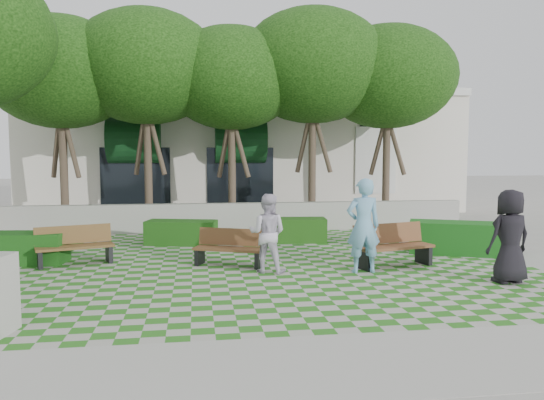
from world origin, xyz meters
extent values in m
plane|color=gray|center=(0.00, 0.00, 0.00)|extent=(90.00, 90.00, 0.00)
plane|color=#2B721E|center=(0.00, 1.00, 0.01)|extent=(12.00, 12.00, 0.00)
cube|color=#9E9B93|center=(0.00, -4.70, 0.01)|extent=(16.00, 2.00, 0.01)
cube|color=#9E9B93|center=(0.00, 6.20, 0.45)|extent=(15.00, 0.36, 0.90)
cube|color=brown|center=(3.04, 0.37, 0.44)|extent=(1.84, 0.98, 0.06)
cube|color=brown|center=(2.97, 0.61, 0.71)|extent=(1.74, 0.57, 0.44)
cube|color=black|center=(2.28, 0.17, 0.22)|extent=(0.22, 0.50, 0.43)
cube|color=black|center=(3.80, 0.57, 0.22)|extent=(0.22, 0.50, 0.43)
cube|color=#52341C|center=(-0.54, 0.94, 0.39)|extent=(1.60, 1.03, 0.05)
cube|color=#52341C|center=(-0.45, 1.15, 0.62)|extent=(1.47, 0.69, 0.39)
cube|color=black|center=(-1.17, 1.20, 0.19)|extent=(0.24, 0.43, 0.38)
cube|color=black|center=(0.10, 0.68, 0.19)|extent=(0.24, 0.43, 0.38)
cube|color=brown|center=(-3.90, 1.56, 0.41)|extent=(1.71, 1.01, 0.05)
cube|color=brown|center=(-3.98, 1.78, 0.65)|extent=(1.58, 0.65, 0.41)
cube|color=black|center=(-4.58, 1.32, 0.20)|extent=(0.24, 0.46, 0.40)
cube|color=black|center=(-3.21, 1.80, 0.20)|extent=(0.24, 0.46, 0.40)
cube|color=#144E16|center=(5.12, 1.63, 0.39)|extent=(2.41, 1.74, 0.78)
cube|color=#194412|center=(1.40, 3.91, 0.33)|extent=(1.97, 0.93, 0.67)
cube|color=#184512|center=(-1.64, 3.92, 0.33)|extent=(2.00, 1.20, 0.66)
cube|color=#144512|center=(-5.17, 1.91, 0.35)|extent=(2.08, 1.02, 0.70)
imported|color=#72ACD0|center=(2.18, -0.07, 0.98)|extent=(0.72, 0.47, 1.96)
imported|color=black|center=(4.66, -1.32, 0.90)|extent=(0.95, 0.70, 1.79)
imported|color=silver|center=(0.22, 0.25, 0.82)|extent=(0.97, 0.87, 1.64)
cylinder|color=#47382B|center=(-5.50, 7.60, 1.82)|extent=(0.26, 0.26, 3.64)
ellipsoid|color=#1E4C11|center=(-5.50, 7.60, 5.07)|extent=(4.80, 4.80, 3.60)
cylinder|color=#47382B|center=(-2.80, 7.60, 1.90)|extent=(0.26, 0.26, 3.81)
ellipsoid|color=#1E4C11|center=(-2.80, 7.60, 5.30)|extent=(5.00, 5.00, 3.75)
cylinder|color=#47382B|center=(0.00, 7.60, 1.79)|extent=(0.26, 0.26, 3.58)
ellipsoid|color=#1E4C11|center=(0.00, 7.60, 4.99)|extent=(4.60, 4.60, 3.45)
cylinder|color=#47382B|center=(2.80, 7.60, 1.96)|extent=(0.26, 0.26, 3.92)
ellipsoid|color=#1E4C11|center=(2.80, 7.60, 5.46)|extent=(5.20, 5.20, 3.90)
cylinder|color=#47382B|center=(5.50, 7.60, 1.85)|extent=(0.26, 0.26, 3.70)
ellipsoid|color=#1E4C11|center=(5.50, 7.60, 5.15)|extent=(4.80, 4.80, 3.60)
cube|color=silver|center=(1.00, 14.20, 2.50)|extent=(18.00, 8.00, 5.00)
cube|color=white|center=(1.00, 10.20, 5.00)|extent=(18.00, 0.30, 0.30)
cube|color=black|center=(6.00, 10.18, 2.20)|extent=(1.40, 0.10, 2.40)
cylinder|color=#103B18|center=(-3.50, 10.18, 3.00)|extent=(3.00, 1.80, 1.80)
cube|color=black|center=(-3.50, 10.18, 1.60)|extent=(2.60, 0.08, 2.20)
cylinder|color=#103B18|center=(0.50, 10.18, 3.00)|extent=(3.00, 1.80, 1.80)
cube|color=black|center=(0.50, 10.18, 1.60)|extent=(2.60, 0.08, 2.20)
camera|label=1|loc=(-1.24, -10.53, 2.46)|focal=35.00mm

